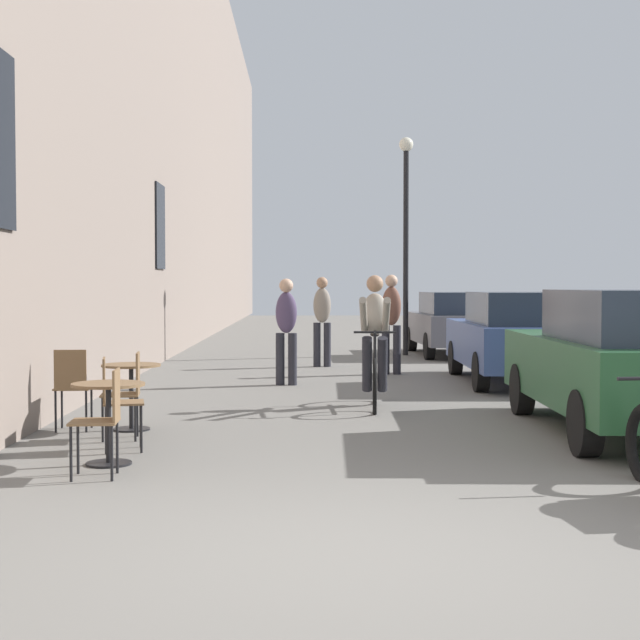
{
  "coord_description": "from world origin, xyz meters",
  "views": [
    {
      "loc": [
        -0.31,
        -5.45,
        1.58
      ],
      "look_at": [
        0.05,
        14.5,
        0.84
      ],
      "focal_mm": 52.86,
      "sensor_mm": 36.0,
      "label": 1
    }
  ],
  "objects_px": {
    "cafe_table_near": "(108,406)",
    "cafe_chair_mid_toward_street": "(72,384)",
    "street_lamp": "(406,217)",
    "parked_car_nearest": "(629,360)",
    "cafe_chair_near_toward_street": "(115,397)",
    "parked_car_third": "(454,323)",
    "pedestrian_mid": "(391,318)",
    "pedestrian_near": "(286,325)",
    "cyclist_on_bicycle": "(375,345)",
    "cafe_chair_mid_toward_wall": "(128,389)",
    "pedestrian_far": "(322,316)",
    "cafe_chair_near_toward_wall": "(104,415)",
    "cafe_table_mid": "(131,382)",
    "parked_car_second": "(517,336)"
  },
  "relations": [
    {
      "from": "cafe_table_mid",
      "to": "parked_car_second",
      "type": "relative_size",
      "value": 0.17
    },
    {
      "from": "cafe_chair_mid_toward_street",
      "to": "pedestrian_near",
      "type": "height_order",
      "value": "pedestrian_near"
    },
    {
      "from": "cafe_table_mid",
      "to": "pedestrian_near",
      "type": "distance_m",
      "value": 4.9
    },
    {
      "from": "pedestrian_mid",
      "to": "parked_car_nearest",
      "type": "bearing_deg",
      "value": -74.53
    },
    {
      "from": "cafe_chair_near_toward_wall",
      "to": "cafe_chair_mid_toward_street",
      "type": "bearing_deg",
      "value": 109.23
    },
    {
      "from": "cyclist_on_bicycle",
      "to": "parked_car_second",
      "type": "xyz_separation_m",
      "value": [
        2.51,
        2.92,
        -0.05
      ]
    },
    {
      "from": "cafe_table_near",
      "to": "street_lamp",
      "type": "bearing_deg",
      "value": 72.71
    },
    {
      "from": "cafe_chair_mid_toward_wall",
      "to": "parked_car_third",
      "type": "distance_m",
      "value": 12.62
    },
    {
      "from": "parked_car_nearest",
      "to": "pedestrian_far",
      "type": "bearing_deg",
      "value": 110.14
    },
    {
      "from": "cafe_chair_near_toward_wall",
      "to": "pedestrian_near",
      "type": "relative_size",
      "value": 0.53
    },
    {
      "from": "pedestrian_mid",
      "to": "parked_car_third",
      "type": "height_order",
      "value": "pedestrian_mid"
    },
    {
      "from": "pedestrian_near",
      "to": "pedestrian_mid",
      "type": "relative_size",
      "value": 0.95
    },
    {
      "from": "pedestrian_near",
      "to": "cyclist_on_bicycle",
      "type": "bearing_deg",
      "value": -66.2
    },
    {
      "from": "street_lamp",
      "to": "parked_car_nearest",
      "type": "bearing_deg",
      "value": -84.33
    },
    {
      "from": "pedestrian_near",
      "to": "street_lamp",
      "type": "xyz_separation_m",
      "value": [
        2.58,
        6.33,
        2.16
      ]
    },
    {
      "from": "cafe_chair_mid_toward_wall",
      "to": "pedestrian_near",
      "type": "bearing_deg",
      "value": 73.69
    },
    {
      "from": "cafe_chair_mid_toward_street",
      "to": "parked_car_third",
      "type": "relative_size",
      "value": 0.22
    },
    {
      "from": "cafe_chair_near_toward_street",
      "to": "cafe_chair_mid_toward_street",
      "type": "xyz_separation_m",
      "value": [
        -0.71,
        1.22,
        0.0
      ]
    },
    {
      "from": "parked_car_third",
      "to": "pedestrian_mid",
      "type": "bearing_deg",
      "value": -112.24
    },
    {
      "from": "cafe_table_near",
      "to": "cyclist_on_bicycle",
      "type": "relative_size",
      "value": 0.41
    },
    {
      "from": "pedestrian_far",
      "to": "parked_car_second",
      "type": "bearing_deg",
      "value": -45.74
    },
    {
      "from": "cafe_chair_near_toward_wall",
      "to": "street_lamp",
      "type": "relative_size",
      "value": 0.18
    },
    {
      "from": "cafe_table_near",
      "to": "parked_car_nearest",
      "type": "bearing_deg",
      "value": 16.97
    },
    {
      "from": "cafe_chair_near_toward_wall",
      "to": "cafe_chair_mid_toward_wall",
      "type": "height_order",
      "value": "same"
    },
    {
      "from": "parked_car_second",
      "to": "parked_car_third",
      "type": "xyz_separation_m",
      "value": [
        -0.04,
        6.07,
        -0.02
      ]
    },
    {
      "from": "pedestrian_near",
      "to": "parked_car_third",
      "type": "relative_size",
      "value": 0.42
    },
    {
      "from": "pedestrian_far",
      "to": "cyclist_on_bicycle",
      "type": "bearing_deg",
      "value": -84.72
    },
    {
      "from": "cafe_chair_mid_toward_wall",
      "to": "pedestrian_mid",
      "type": "distance_m",
      "value": 7.77
    },
    {
      "from": "cafe_table_mid",
      "to": "pedestrian_mid",
      "type": "relative_size",
      "value": 0.41
    },
    {
      "from": "cafe_chair_near_toward_wall",
      "to": "cafe_chair_mid_toward_wall",
      "type": "distance_m",
      "value": 1.93
    },
    {
      "from": "cafe_chair_mid_toward_street",
      "to": "pedestrian_mid",
      "type": "relative_size",
      "value": 0.5
    },
    {
      "from": "cafe_table_mid",
      "to": "pedestrian_far",
      "type": "xyz_separation_m",
      "value": [
        2.24,
        7.97,
        0.46
      ]
    },
    {
      "from": "cyclist_on_bicycle",
      "to": "parked_car_third",
      "type": "bearing_deg",
      "value": 74.59
    },
    {
      "from": "cafe_chair_near_toward_street",
      "to": "parked_car_second",
      "type": "height_order",
      "value": "parked_car_second"
    },
    {
      "from": "cafe_table_near",
      "to": "cafe_chair_mid_toward_street",
      "type": "relative_size",
      "value": 0.81
    },
    {
      "from": "cafe_table_mid",
      "to": "cyclist_on_bicycle",
      "type": "relative_size",
      "value": 0.41
    },
    {
      "from": "pedestrian_far",
      "to": "cafe_chair_near_toward_wall",
      "type": "bearing_deg",
      "value": -100.78
    },
    {
      "from": "cafe_table_mid",
      "to": "cafe_chair_mid_toward_wall",
      "type": "height_order",
      "value": "cafe_chair_mid_toward_wall"
    },
    {
      "from": "cafe_table_near",
      "to": "parked_car_third",
      "type": "height_order",
      "value": "parked_car_third"
    },
    {
      "from": "pedestrian_mid",
      "to": "pedestrian_far",
      "type": "distance_m",
      "value": 1.99
    },
    {
      "from": "cafe_table_near",
      "to": "pedestrian_near",
      "type": "relative_size",
      "value": 0.43
    },
    {
      "from": "cafe_chair_mid_toward_wall",
      "to": "pedestrian_near",
      "type": "height_order",
      "value": "pedestrian_near"
    },
    {
      "from": "cafe_chair_mid_toward_street",
      "to": "parked_car_second",
      "type": "height_order",
      "value": "parked_car_second"
    },
    {
      "from": "cafe_chair_mid_toward_street",
      "to": "pedestrian_far",
      "type": "relative_size",
      "value": 0.51
    },
    {
      "from": "cafe_table_near",
      "to": "street_lamp",
      "type": "distance_m",
      "value": 13.78
    },
    {
      "from": "parked_car_second",
      "to": "cafe_chair_near_toward_street",
      "type": "bearing_deg",
      "value": -130.5
    },
    {
      "from": "cafe_table_near",
      "to": "pedestrian_far",
      "type": "bearing_deg",
      "value": 78.21
    },
    {
      "from": "cafe_chair_mid_toward_wall",
      "to": "pedestrian_near",
      "type": "relative_size",
      "value": 0.53
    },
    {
      "from": "cafe_chair_near_toward_wall",
      "to": "street_lamp",
      "type": "xyz_separation_m",
      "value": [
        3.95,
        13.48,
        2.59
      ]
    },
    {
      "from": "cafe_chair_mid_toward_street",
      "to": "pedestrian_far",
      "type": "distance_m",
      "value": 8.55
    }
  ]
}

